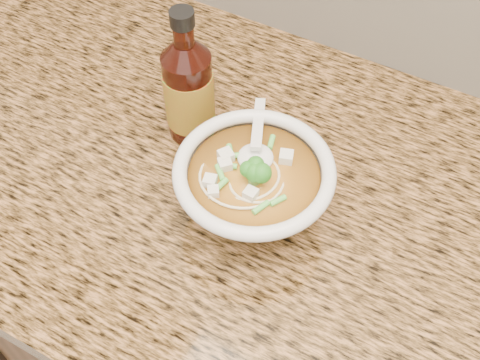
% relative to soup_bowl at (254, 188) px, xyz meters
% --- Properties ---
extents(counter_slab, '(4.00, 0.68, 0.04)m').
position_rel_soup_bowl_xyz_m(counter_slab, '(0.20, 0.05, -0.07)').
color(counter_slab, '#A46C3C').
rests_on(counter_slab, cabinet).
extents(soup_bowl, '(0.20, 0.22, 0.11)m').
position_rel_soup_bowl_xyz_m(soup_bowl, '(0.00, 0.00, 0.00)').
color(soup_bowl, white).
rests_on(soup_bowl, counter_slab).
extents(hot_sauce_bottle, '(0.09, 0.09, 0.21)m').
position_rel_soup_bowl_xyz_m(hot_sauce_bottle, '(-0.15, 0.08, 0.03)').
color(hot_sauce_bottle, '#3C0F08').
rests_on(hot_sauce_bottle, counter_slab).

